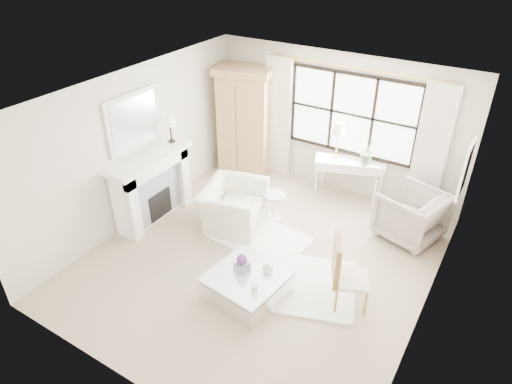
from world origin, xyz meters
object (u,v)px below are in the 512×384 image
club_armchair (233,206)px  coffee_table (247,285)px  console_table (348,179)px  armoire (244,120)px

club_armchair → coffee_table: (1.17, -1.40, -0.19)m
coffee_table → console_table: bearing=93.6°
club_armchair → armoire: bearing=13.5°
console_table → club_armchair: (-1.37, -1.92, -0.03)m
armoire → console_table: 2.41m
armoire → club_armchair: bearing=-77.9°
console_table → coffee_table: bearing=-113.4°
coffee_table → armoire: bearing=130.2°
console_table → club_armchair: 2.36m
club_armchair → console_table: bearing=-49.1°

